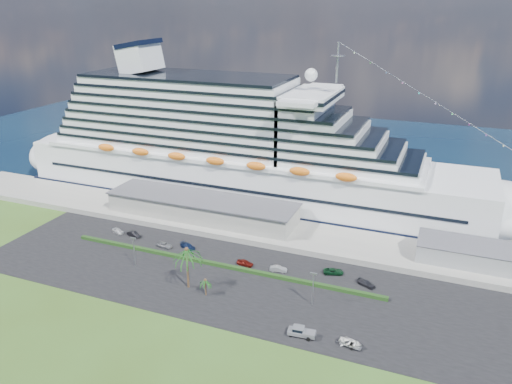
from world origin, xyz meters
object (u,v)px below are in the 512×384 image
at_px(cruise_ship, 242,152).
at_px(boat_trailer, 351,343).
at_px(pickup_truck, 301,332).
at_px(parked_car_3, 188,246).

distance_m(cruise_ship, boat_trailer, 87.28).
bearing_deg(pickup_truck, parked_car_3, 147.74).
relative_size(parked_car_3, pickup_truck, 0.83).
xyz_separation_m(parked_car_3, boat_trailer, (51.46, -25.66, 0.32)).
xyz_separation_m(pickup_truck, boat_trailer, (10.30, 0.32, -0.08)).
relative_size(parked_car_3, boat_trailer, 0.88).
bearing_deg(parked_car_3, cruise_ship, 22.34).
bearing_deg(cruise_ship, parked_car_3, -88.14).
height_order(cruise_ship, boat_trailer, cruise_ship).
bearing_deg(parked_car_3, boat_trailer, -96.01).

